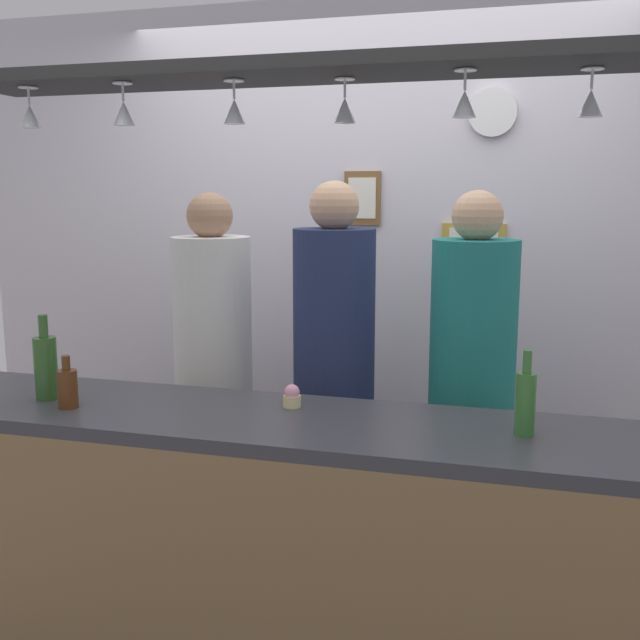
{
  "coord_description": "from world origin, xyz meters",
  "views": [
    {
      "loc": [
        0.73,
        -2.53,
        1.68
      ],
      "look_at": [
        0.0,
        0.1,
        1.2
      ],
      "focal_mm": 41.38,
      "sensor_mm": 36.0,
      "label": 1
    }
  ],
  "objects_px": {
    "bottle_beer_green_import": "(525,401)",
    "cupcake": "(292,397)",
    "bottle_beer_brown_stubby": "(67,387)",
    "wall_clock": "(493,112)",
    "person_middle_navy_shirt": "(334,347)",
    "picture_frame_lower_pair": "(473,242)",
    "bottle_champagne_green": "(46,366)",
    "picture_frame_crest": "(362,198)",
    "person_right_teal_shirt": "(472,361)",
    "person_left_white_patterned_shirt": "(213,346)"
  },
  "relations": [
    {
      "from": "picture_frame_crest",
      "to": "wall_clock",
      "type": "xyz_separation_m",
      "value": [
        0.61,
        -0.01,
        0.39
      ]
    },
    {
      "from": "person_middle_navy_shirt",
      "to": "picture_frame_crest",
      "type": "relative_size",
      "value": 6.63
    },
    {
      "from": "cupcake",
      "to": "bottle_beer_brown_stubby",
      "type": "bearing_deg",
      "value": -163.83
    },
    {
      "from": "picture_frame_crest",
      "to": "picture_frame_lower_pair",
      "type": "distance_m",
      "value": 0.58
    },
    {
      "from": "wall_clock",
      "to": "person_left_white_patterned_shirt",
      "type": "bearing_deg",
      "value": -149.16
    },
    {
      "from": "bottle_beer_brown_stubby",
      "to": "picture_frame_crest",
      "type": "bearing_deg",
      "value": 65.52
    },
    {
      "from": "bottle_beer_brown_stubby",
      "to": "picture_frame_lower_pair",
      "type": "relative_size",
      "value": 0.6
    },
    {
      "from": "bottle_beer_green_import",
      "to": "cupcake",
      "type": "xyz_separation_m",
      "value": [
        -0.76,
        0.09,
        -0.07
      ]
    },
    {
      "from": "person_left_white_patterned_shirt",
      "to": "wall_clock",
      "type": "bearing_deg",
      "value": 30.84
    },
    {
      "from": "person_middle_navy_shirt",
      "to": "wall_clock",
      "type": "distance_m",
      "value": 1.33
    },
    {
      "from": "person_left_white_patterned_shirt",
      "to": "person_middle_navy_shirt",
      "type": "relative_size",
      "value": 0.97
    },
    {
      "from": "person_left_white_patterned_shirt",
      "to": "cupcake",
      "type": "relative_size",
      "value": 21.49
    },
    {
      "from": "person_middle_navy_shirt",
      "to": "person_right_teal_shirt",
      "type": "distance_m",
      "value": 0.57
    },
    {
      "from": "person_left_white_patterned_shirt",
      "to": "bottle_champagne_green",
      "type": "height_order",
      "value": "person_left_white_patterned_shirt"
    },
    {
      "from": "picture_frame_crest",
      "to": "bottle_champagne_green",
      "type": "bearing_deg",
      "value": -119.88
    },
    {
      "from": "person_left_white_patterned_shirt",
      "to": "picture_frame_lower_pair",
      "type": "height_order",
      "value": "person_left_white_patterned_shirt"
    },
    {
      "from": "wall_clock",
      "to": "person_right_teal_shirt",
      "type": "bearing_deg",
      "value": -90.85
    },
    {
      "from": "bottle_champagne_green",
      "to": "wall_clock",
      "type": "bearing_deg",
      "value": 44.8
    },
    {
      "from": "cupcake",
      "to": "wall_clock",
      "type": "bearing_deg",
      "value": 66.19
    },
    {
      "from": "bottle_champagne_green",
      "to": "wall_clock",
      "type": "xyz_separation_m",
      "value": [
        1.43,
        1.42,
        0.96
      ]
    },
    {
      "from": "person_right_teal_shirt",
      "to": "bottle_beer_brown_stubby",
      "type": "distance_m",
      "value": 1.52
    },
    {
      "from": "cupcake",
      "to": "bottle_champagne_green",
      "type": "bearing_deg",
      "value": -171.11
    },
    {
      "from": "picture_frame_lower_pair",
      "to": "bottle_champagne_green",
      "type": "bearing_deg",
      "value": -133.71
    },
    {
      "from": "bottle_beer_green_import",
      "to": "cupcake",
      "type": "distance_m",
      "value": 0.77
    },
    {
      "from": "bottle_beer_brown_stubby",
      "to": "cupcake",
      "type": "height_order",
      "value": "bottle_beer_brown_stubby"
    },
    {
      "from": "bottle_beer_green_import",
      "to": "wall_clock",
      "type": "height_order",
      "value": "wall_clock"
    },
    {
      "from": "bottle_beer_brown_stubby",
      "to": "wall_clock",
      "type": "relative_size",
      "value": 0.82
    },
    {
      "from": "person_middle_navy_shirt",
      "to": "bottle_champagne_green",
      "type": "distance_m",
      "value": 1.13
    },
    {
      "from": "person_right_teal_shirt",
      "to": "picture_frame_lower_pair",
      "type": "xyz_separation_m",
      "value": [
        -0.06,
        0.68,
        0.42
      ]
    },
    {
      "from": "bottle_beer_green_import",
      "to": "picture_frame_lower_pair",
      "type": "height_order",
      "value": "picture_frame_lower_pair"
    },
    {
      "from": "bottle_beer_brown_stubby",
      "to": "wall_clock",
      "type": "xyz_separation_m",
      "value": [
        1.29,
        1.49,
        1.01
      ]
    },
    {
      "from": "person_left_white_patterned_shirt",
      "to": "bottle_beer_brown_stubby",
      "type": "bearing_deg",
      "value": -101.61
    },
    {
      "from": "person_middle_navy_shirt",
      "to": "picture_frame_lower_pair",
      "type": "xyz_separation_m",
      "value": [
        0.51,
        0.68,
        0.4
      ]
    },
    {
      "from": "picture_frame_lower_pair",
      "to": "person_middle_navy_shirt",
      "type": "bearing_deg",
      "value": -127.07
    },
    {
      "from": "cupcake",
      "to": "picture_frame_crest",
      "type": "relative_size",
      "value": 0.3
    },
    {
      "from": "person_left_white_patterned_shirt",
      "to": "bottle_beer_brown_stubby",
      "type": "xyz_separation_m",
      "value": [
        -0.17,
        -0.82,
        0.02
      ]
    },
    {
      "from": "picture_frame_crest",
      "to": "bottle_beer_green_import",
      "type": "bearing_deg",
      "value": -59.83
    },
    {
      "from": "picture_frame_crest",
      "to": "picture_frame_lower_pair",
      "type": "relative_size",
      "value": 0.87
    },
    {
      "from": "person_left_white_patterned_shirt",
      "to": "person_right_teal_shirt",
      "type": "distance_m",
      "value": 1.11
    },
    {
      "from": "person_middle_navy_shirt",
      "to": "wall_clock",
      "type": "height_order",
      "value": "wall_clock"
    },
    {
      "from": "picture_frame_crest",
      "to": "picture_frame_lower_pair",
      "type": "bearing_deg",
      "value": 0.0
    },
    {
      "from": "person_middle_navy_shirt",
      "to": "bottle_champagne_green",
      "type": "xyz_separation_m",
      "value": [
        -0.85,
        -0.75,
        0.04
      ]
    },
    {
      "from": "bottle_champagne_green",
      "to": "cupcake",
      "type": "xyz_separation_m",
      "value": [
        0.86,
        0.13,
        -0.08
      ]
    },
    {
      "from": "bottle_champagne_green",
      "to": "picture_frame_crest",
      "type": "distance_m",
      "value": 1.74
    },
    {
      "from": "person_right_teal_shirt",
      "to": "bottle_beer_green_import",
      "type": "xyz_separation_m",
      "value": [
        0.2,
        -0.7,
        0.05
      ]
    },
    {
      "from": "wall_clock",
      "to": "cupcake",
      "type": "bearing_deg",
      "value": -113.81
    },
    {
      "from": "picture_frame_crest",
      "to": "bottle_beer_brown_stubby",
      "type": "bearing_deg",
      "value": -114.48
    },
    {
      "from": "bottle_beer_green_import",
      "to": "cupcake",
      "type": "height_order",
      "value": "bottle_beer_green_import"
    },
    {
      "from": "person_right_teal_shirt",
      "to": "bottle_beer_brown_stubby",
      "type": "bearing_deg",
      "value": -147.3
    },
    {
      "from": "person_right_teal_shirt",
      "to": "bottle_champagne_green",
      "type": "relative_size",
      "value": 5.61
    }
  ]
}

